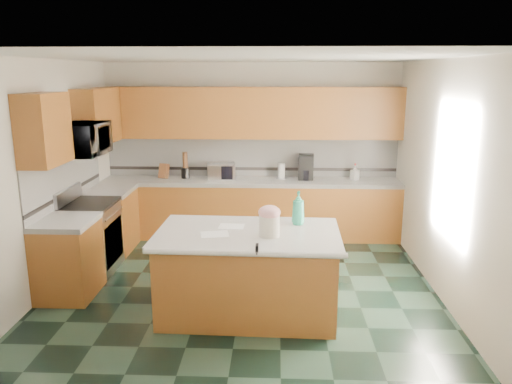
{
  "coord_description": "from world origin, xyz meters",
  "views": [
    {
      "loc": [
        0.39,
        -5.56,
        2.54
      ],
      "look_at": [
        0.15,
        0.35,
        1.12
      ],
      "focal_mm": 35.0,
      "sensor_mm": 36.0,
      "label": 1
    }
  ],
  "objects_px": {
    "coffee_maker": "(306,167)",
    "toaster_oven": "(221,171)",
    "soap_bottle_island": "(298,208)",
    "island_top": "(248,234)",
    "treat_jar": "(269,226)",
    "knife_block": "(164,171)",
    "island_base": "(248,275)"
  },
  "relations": [
    {
      "from": "island_top",
      "to": "soap_bottle_island",
      "type": "bearing_deg",
      "value": 29.96
    },
    {
      "from": "coffee_maker",
      "to": "soap_bottle_island",
      "type": "bearing_deg",
      "value": -91.79
    },
    {
      "from": "coffee_maker",
      "to": "toaster_oven",
      "type": "bearing_deg",
      "value": -175.26
    },
    {
      "from": "treat_jar",
      "to": "soap_bottle_island",
      "type": "relative_size",
      "value": 0.59
    },
    {
      "from": "island_base",
      "to": "knife_block",
      "type": "xyz_separation_m",
      "value": [
        -1.47,
        2.65,
        0.61
      ]
    },
    {
      "from": "soap_bottle_island",
      "to": "toaster_oven",
      "type": "bearing_deg",
      "value": 125.22
    },
    {
      "from": "treat_jar",
      "to": "toaster_oven",
      "type": "height_order",
      "value": "toaster_oven"
    },
    {
      "from": "island_base",
      "to": "soap_bottle_island",
      "type": "xyz_separation_m",
      "value": [
        0.54,
        0.29,
        0.67
      ]
    },
    {
      "from": "soap_bottle_island",
      "to": "toaster_oven",
      "type": "xyz_separation_m",
      "value": [
        -1.1,
        2.36,
        -0.06
      ]
    },
    {
      "from": "treat_jar",
      "to": "toaster_oven",
      "type": "distance_m",
      "value": 2.9
    },
    {
      "from": "treat_jar",
      "to": "toaster_oven",
      "type": "xyz_separation_m",
      "value": [
        -0.8,
        2.79,
        0.01
      ]
    },
    {
      "from": "island_base",
      "to": "island_top",
      "type": "xyz_separation_m",
      "value": [
        0.0,
        0.0,
        0.46
      ]
    },
    {
      "from": "treat_jar",
      "to": "soap_bottle_island",
      "type": "distance_m",
      "value": 0.53
    },
    {
      "from": "island_top",
      "to": "toaster_oven",
      "type": "xyz_separation_m",
      "value": [
        -0.57,
        2.65,
        0.15
      ]
    },
    {
      "from": "island_top",
      "to": "knife_block",
      "type": "distance_m",
      "value": 3.03
    },
    {
      "from": "island_base",
      "to": "island_top",
      "type": "bearing_deg",
      "value": 0.0
    },
    {
      "from": "treat_jar",
      "to": "knife_block",
      "type": "height_order",
      "value": "knife_block"
    },
    {
      "from": "island_top",
      "to": "treat_jar",
      "type": "bearing_deg",
      "value": -29.86
    },
    {
      "from": "island_top",
      "to": "toaster_oven",
      "type": "height_order",
      "value": "toaster_oven"
    },
    {
      "from": "island_top",
      "to": "soap_bottle_island",
      "type": "distance_m",
      "value": 0.64
    },
    {
      "from": "island_base",
      "to": "coffee_maker",
      "type": "height_order",
      "value": "coffee_maker"
    },
    {
      "from": "toaster_oven",
      "to": "coffee_maker",
      "type": "distance_m",
      "value": 1.32
    },
    {
      "from": "island_base",
      "to": "treat_jar",
      "type": "distance_m",
      "value": 0.66
    },
    {
      "from": "treat_jar",
      "to": "soap_bottle_island",
      "type": "xyz_separation_m",
      "value": [
        0.31,
        0.43,
        0.07
      ]
    },
    {
      "from": "soap_bottle_island",
      "to": "island_top",
      "type": "bearing_deg",
      "value": -141.62
    },
    {
      "from": "treat_jar",
      "to": "island_base",
      "type": "bearing_deg",
      "value": 155.88
    },
    {
      "from": "island_base",
      "to": "treat_jar",
      "type": "bearing_deg",
      "value": -29.86
    },
    {
      "from": "island_base",
      "to": "soap_bottle_island",
      "type": "bearing_deg",
      "value": 29.96
    },
    {
      "from": "island_top",
      "to": "treat_jar",
      "type": "xyz_separation_m",
      "value": [
        0.23,
        -0.14,
        0.14
      ]
    },
    {
      "from": "island_top",
      "to": "coffee_maker",
      "type": "bearing_deg",
      "value": 75.98
    },
    {
      "from": "island_top",
      "to": "coffee_maker",
      "type": "relative_size",
      "value": 4.91
    },
    {
      "from": "island_top",
      "to": "treat_jar",
      "type": "relative_size",
      "value": 8.82
    }
  ]
}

